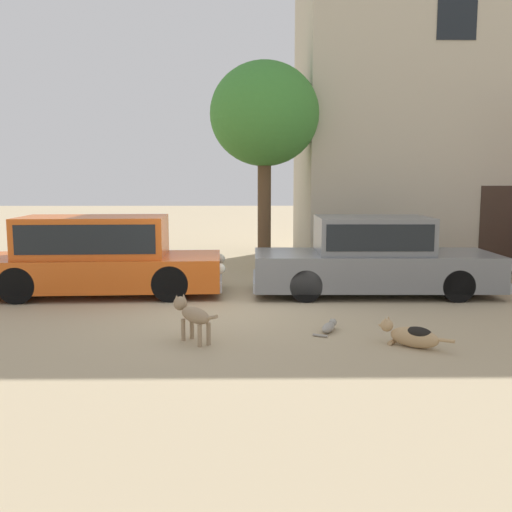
# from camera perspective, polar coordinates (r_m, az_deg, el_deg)

# --- Properties ---
(ground_plane) EXTENTS (80.00, 80.00, 0.00)m
(ground_plane) POSITION_cam_1_polar(r_m,az_deg,el_deg) (10.10, -3.47, -5.22)
(ground_plane) COLOR tan
(parked_sedan_nearest) EXTENTS (4.82, 1.94, 1.54)m
(parked_sedan_nearest) POSITION_cam_1_polar(r_m,az_deg,el_deg) (11.56, -15.43, 0.16)
(parked_sedan_nearest) COLOR #D15619
(parked_sedan_nearest) RESTS_ON ground_plane
(parked_sedan_second) EXTENTS (4.83, 1.77, 1.53)m
(parked_sedan_second) POSITION_cam_1_polar(r_m,az_deg,el_deg) (11.46, 11.59, -0.02)
(parked_sedan_second) COLOR slate
(parked_sedan_second) RESTS_ON ground_plane
(stray_dog_spotted) EXTENTS (0.72, 0.85, 0.63)m
(stray_dog_spotted) POSITION_cam_1_polar(r_m,az_deg,el_deg) (8.04, -6.41, -5.76)
(stray_dog_spotted) COLOR #997F60
(stray_dog_spotted) RESTS_ON ground_plane
(stray_dog_tan) EXTENTS (0.90, 0.70, 0.36)m
(stray_dog_tan) POSITION_cam_1_polar(r_m,az_deg,el_deg) (8.05, 15.27, -7.61)
(stray_dog_tan) COLOR tan
(stray_dog_tan) RESTS_ON ground_plane
(stray_cat) EXTENTS (0.41, 0.59, 0.16)m
(stray_cat) POSITION_cam_1_polar(r_m,az_deg,el_deg) (8.62, 7.26, -7.02)
(stray_cat) COLOR gray
(stray_cat) RESTS_ON ground_plane
(acacia_tree_left) EXTENTS (2.52, 2.27, 4.95)m
(acacia_tree_left) POSITION_cam_1_polar(r_m,az_deg,el_deg) (13.61, 0.85, 13.78)
(acacia_tree_left) COLOR brown
(acacia_tree_left) RESTS_ON ground_plane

